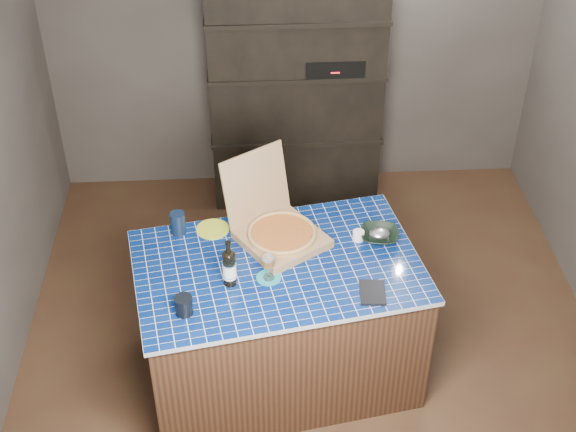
{
  "coord_description": "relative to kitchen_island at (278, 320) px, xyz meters",
  "views": [
    {
      "loc": [
        -0.35,
        -3.5,
        3.58
      ],
      "look_at": [
        -0.14,
        0.0,
        0.92
      ],
      "focal_mm": 50.0,
      "sensor_mm": 36.0,
      "label": 1
    }
  ],
  "objects": [
    {
      "name": "pizza_box",
      "position": [
        0.02,
        0.21,
        0.47
      ],
      "size": [
        0.61,
        0.63,
        0.44
      ],
      "rotation": [
        0.0,
        0.0,
        0.58
      ],
      "color": "#95684C",
      "rests_on": "kitchen_island"
    },
    {
      "name": "green_trivet",
      "position": [
        -0.35,
        0.32,
        0.41
      ],
      "size": [
        0.19,
        0.19,
        0.01
      ],
      "primitive_type": "cylinder",
      "color": "#B8CB2B",
      "rests_on": "kitchen_island"
    },
    {
      "name": "navy_cup",
      "position": [
        -0.53,
        0.31,
        0.48
      ],
      "size": [
        0.08,
        0.08,
        0.13
      ],
      "primitive_type": "cylinder",
      "color": "black",
      "rests_on": "kitchen_island"
    },
    {
      "name": "wine_glass",
      "position": [
        -0.05,
        -0.1,
        0.52
      ],
      "size": [
        0.07,
        0.07,
        0.16
      ],
      "color": "white",
      "rests_on": "teal_trivet"
    },
    {
      "name": "teal_trivet",
      "position": [
        -0.05,
        -0.1,
        0.41
      ],
      "size": [
        0.13,
        0.13,
        0.01
      ],
      "primitive_type": "cylinder",
      "color": "teal",
      "rests_on": "kitchen_island"
    },
    {
      "name": "tumbler",
      "position": [
        -0.47,
        -0.34,
        0.46
      ],
      "size": [
        0.09,
        0.09,
        0.1
      ],
      "primitive_type": "cylinder",
      "color": "black",
      "rests_on": "kitchen_island"
    },
    {
      "name": "white_jar",
      "position": [
        0.45,
        0.19,
        0.44
      ],
      "size": [
        0.06,
        0.06,
        0.05
      ],
      "primitive_type": "cylinder",
      "color": "white",
      "rests_on": "kitchen_island"
    },
    {
      "name": "bowl",
      "position": [
        0.57,
        0.18,
        0.44
      ],
      "size": [
        0.23,
        0.23,
        0.05
      ],
      "primitive_type": "imported",
      "rotation": [
        0.0,
        0.0,
        -0.15
      ],
      "color": "black",
      "rests_on": "kitchen_island"
    },
    {
      "name": "mead_bottle",
      "position": [
        -0.25,
        -0.13,
        0.52
      ],
      "size": [
        0.07,
        0.07,
        0.27
      ],
      "color": "black",
      "rests_on": "kitchen_island"
    },
    {
      "name": "room",
      "position": [
        0.22,
        0.29,
        0.84
      ],
      "size": [
        3.5,
        3.5,
        3.5
      ],
      "color": "#4F3721",
      "rests_on": "ground"
    },
    {
      "name": "foil_contents",
      "position": [
        0.57,
        0.18,
        0.45
      ],
      "size": [
        0.12,
        0.1,
        0.05
      ],
      "primitive_type": "ellipsoid",
      "color": "silver",
      "rests_on": "bowl"
    },
    {
      "name": "shelving_unit",
      "position": [
        0.22,
        1.82,
        0.49
      ],
      "size": [
        1.2,
        0.41,
        1.8
      ],
      "color": "black",
      "rests_on": "floor"
    },
    {
      "name": "dvd_case",
      "position": [
        0.47,
        -0.25,
        0.42
      ],
      "size": [
        0.14,
        0.19,
        0.01
      ],
      "primitive_type": "cube",
      "rotation": [
        0.0,
        0.0,
        -0.08
      ],
      "color": "black",
      "rests_on": "kitchen_island"
    },
    {
      "name": "kitchen_island",
      "position": [
        0.0,
        0.0,
        0.0
      ],
      "size": [
        1.64,
        1.2,
        0.82
      ],
      "rotation": [
        0.0,
        0.0,
        0.18
      ],
      "color": "#4B311D",
      "rests_on": "floor"
    }
  ]
}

